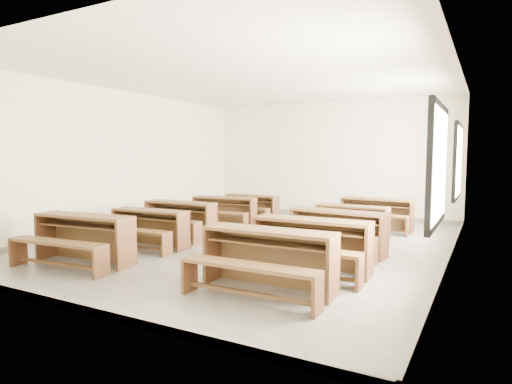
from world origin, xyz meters
The scene contains 11 objects.
room centered at (0.09, 0.00, 2.14)m, with size 8.50×8.50×3.20m.
desk_set_0 centered at (-1.63, -2.78, 0.45)m, with size 1.80×1.04×0.78m.
desk_set_1 centered at (-1.56, -1.35, 0.41)m, with size 1.59×0.87×0.70m.
desk_set_2 centered at (-1.73, -0.24, 0.43)m, with size 1.65×0.87×0.74m.
desk_set_3 centered at (-1.62, 1.32, 0.41)m, with size 1.65×0.99×0.71m.
desk_set_4 centered at (-1.53, 2.52, 0.38)m, with size 1.49×0.80×0.66m.
desk_set_5 centered at (1.57, -2.59, 0.46)m, with size 1.76×0.93×0.79m.
desk_set_6 centered at (1.73, -1.51, 0.46)m, with size 1.77×0.95×0.79m.
desk_set_7 centered at (1.70, -0.20, 0.44)m, with size 1.76×1.03×0.76m.
desk_set_8 centered at (1.52, 1.32, 0.39)m, with size 1.54×0.87×0.67m.
desk_set_9 centered at (1.75, 2.57, 0.42)m, with size 1.64×0.89×0.73m.
Camera 1 is at (3.99, -7.31, 1.73)m, focal length 30.00 mm.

